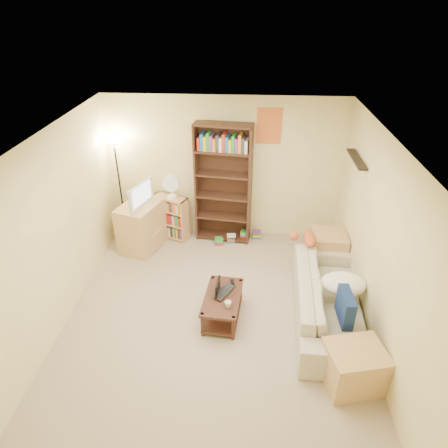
{
  "coord_description": "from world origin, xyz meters",
  "views": [
    {
      "loc": [
        0.4,
        -4.11,
        3.87
      ],
      "look_at": [
        0.09,
        0.74,
        1.05
      ],
      "focal_mm": 32.0,
      "sensor_mm": 36.0,
      "label": 1
    }
  ],
  "objects_px": {
    "coffee_table": "(223,304)",
    "mug": "(228,304)",
    "short_bookshelf": "(171,217)",
    "end_cabinet": "(354,367)",
    "tv_stand": "(141,226)",
    "television": "(137,194)",
    "tall_bookshelf": "(223,182)",
    "sofa": "(329,299)",
    "laptop": "(227,293)",
    "desk_fan": "(171,186)",
    "side_table": "(328,250)",
    "tabby_cat": "(307,238)",
    "floor_lamp": "(116,162)"
  },
  "relations": [
    {
      "from": "television",
      "to": "tall_bookshelf",
      "type": "height_order",
      "value": "tall_bookshelf"
    },
    {
      "from": "tv_stand",
      "to": "short_bookshelf",
      "type": "bearing_deg",
      "value": 58.08
    },
    {
      "from": "mug",
      "to": "short_bookshelf",
      "type": "distance_m",
      "value": 2.52
    },
    {
      "from": "tv_stand",
      "to": "television",
      "type": "xyz_separation_m",
      "value": [
        0.0,
        -0.0,
        0.61
      ]
    },
    {
      "from": "coffee_table",
      "to": "desk_fan",
      "type": "distance_m",
      "value": 2.39
    },
    {
      "from": "laptop",
      "to": "mug",
      "type": "bearing_deg",
      "value": -144.6
    },
    {
      "from": "tv_stand",
      "to": "desk_fan",
      "type": "distance_m",
      "value": 0.86
    },
    {
      "from": "end_cabinet",
      "to": "floor_lamp",
      "type": "bearing_deg",
      "value": 138.68
    },
    {
      "from": "tv_stand",
      "to": "television",
      "type": "relative_size",
      "value": 1.21
    },
    {
      "from": "sofa",
      "to": "short_bookshelf",
      "type": "bearing_deg",
      "value": 55.13
    },
    {
      "from": "tv_stand",
      "to": "end_cabinet",
      "type": "distance_m",
      "value": 4.03
    },
    {
      "from": "coffee_table",
      "to": "side_table",
      "type": "height_order",
      "value": "side_table"
    },
    {
      "from": "coffee_table",
      "to": "side_table",
      "type": "xyz_separation_m",
      "value": [
        1.6,
        1.31,
        0.07
      ]
    },
    {
      "from": "tabby_cat",
      "to": "side_table",
      "type": "relative_size",
      "value": 0.83
    },
    {
      "from": "tv_stand",
      "to": "desk_fan",
      "type": "bearing_deg",
      "value": 52.21
    },
    {
      "from": "laptop",
      "to": "short_bookshelf",
      "type": "relative_size",
      "value": 0.54
    },
    {
      "from": "tall_bookshelf",
      "to": "short_bookshelf",
      "type": "relative_size",
      "value": 2.62
    },
    {
      "from": "floor_lamp",
      "to": "end_cabinet",
      "type": "xyz_separation_m",
      "value": [
        3.45,
        -3.03,
        -1.17
      ]
    },
    {
      "from": "tabby_cat",
      "to": "television",
      "type": "distance_m",
      "value": 2.8
    },
    {
      "from": "desk_fan",
      "to": "tabby_cat",
      "type": "bearing_deg",
      "value": -25.44
    },
    {
      "from": "desk_fan",
      "to": "end_cabinet",
      "type": "distance_m",
      "value": 3.99
    },
    {
      "from": "television",
      "to": "short_bookshelf",
      "type": "height_order",
      "value": "television"
    },
    {
      "from": "television",
      "to": "tabby_cat",
      "type": "bearing_deg",
      "value": -86.5
    },
    {
      "from": "mug",
      "to": "tv_stand",
      "type": "bearing_deg",
      "value": 130.29
    },
    {
      "from": "sofa",
      "to": "coffee_table",
      "type": "height_order",
      "value": "sofa"
    },
    {
      "from": "end_cabinet",
      "to": "mug",
      "type": "bearing_deg",
      "value": 152.01
    },
    {
      "from": "coffee_table",
      "to": "short_bookshelf",
      "type": "relative_size",
      "value": 1.11
    },
    {
      "from": "tv_stand",
      "to": "desk_fan",
      "type": "relative_size",
      "value": 1.95
    },
    {
      "from": "tv_stand",
      "to": "television",
      "type": "height_order",
      "value": "television"
    },
    {
      "from": "sofa",
      "to": "tall_bookshelf",
      "type": "bearing_deg",
      "value": 41.58
    },
    {
      "from": "short_bookshelf",
      "to": "side_table",
      "type": "bearing_deg",
      "value": 8.42
    },
    {
      "from": "short_bookshelf",
      "to": "end_cabinet",
      "type": "bearing_deg",
      "value": -25.47
    },
    {
      "from": "mug",
      "to": "tv_stand",
      "type": "distance_m",
      "value": 2.46
    },
    {
      "from": "laptop",
      "to": "mug",
      "type": "relative_size",
      "value": 3.67
    },
    {
      "from": "sofa",
      "to": "tabby_cat",
      "type": "height_order",
      "value": "tabby_cat"
    },
    {
      "from": "sofa",
      "to": "tv_stand",
      "type": "bearing_deg",
      "value": 65.02
    },
    {
      "from": "sofa",
      "to": "end_cabinet",
      "type": "bearing_deg",
      "value": -170.75
    },
    {
      "from": "short_bookshelf",
      "to": "end_cabinet",
      "type": "distance_m",
      "value": 3.98
    },
    {
      "from": "coffee_table",
      "to": "short_bookshelf",
      "type": "bearing_deg",
      "value": 122.72
    },
    {
      "from": "coffee_table",
      "to": "mug",
      "type": "xyz_separation_m",
      "value": [
        0.08,
        -0.2,
        0.18
      ]
    },
    {
      "from": "coffee_table",
      "to": "tv_stand",
      "type": "xyz_separation_m",
      "value": [
        -1.51,
        1.68,
        0.18
      ]
    },
    {
      "from": "sofa",
      "to": "tall_bookshelf",
      "type": "xyz_separation_m",
      "value": [
        -1.55,
        1.97,
        0.79
      ]
    },
    {
      "from": "laptop",
      "to": "short_bookshelf",
      "type": "bearing_deg",
      "value": 57.67
    },
    {
      "from": "mug",
      "to": "short_bookshelf",
      "type": "bearing_deg",
      "value": 116.9
    },
    {
      "from": "desk_fan",
      "to": "floor_lamp",
      "type": "distance_m",
      "value": 0.99
    },
    {
      "from": "mug",
      "to": "side_table",
      "type": "relative_size",
      "value": 0.19
    },
    {
      "from": "television",
      "to": "desk_fan",
      "type": "distance_m",
      "value": 0.59
    },
    {
      "from": "coffee_table",
      "to": "sofa",
      "type": "bearing_deg",
      "value": 9.22
    },
    {
      "from": "sofa",
      "to": "laptop",
      "type": "bearing_deg",
      "value": 95.73
    },
    {
      "from": "tv_stand",
      "to": "laptop",
      "type": "bearing_deg",
      "value": -27.97
    }
  ]
}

